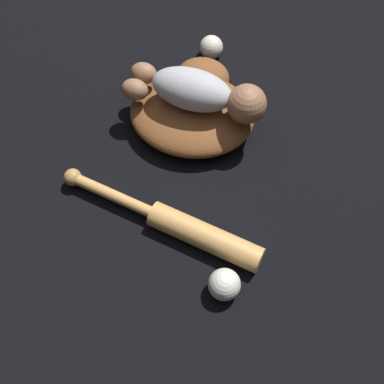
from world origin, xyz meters
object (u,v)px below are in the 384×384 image
baseball_glove (194,107)px  baby_figure (200,92)px  baseball_bat (183,227)px  baseball (224,285)px  baseball_spare (211,47)px

baseball_glove → baby_figure: size_ratio=0.96×
baseball_glove → baseball_bat: bearing=-76.0°
baseball → baseball_spare: 0.69m
baseball_spare → baseball_bat: bearing=-79.3°
baseball_bat → baseball_spare: (-0.10, 0.55, 0.00)m
baseball_spare → baby_figure: bearing=-79.6°
baseball_glove → baby_figure: bearing=-44.6°
baseball_glove → baseball_bat: baseball_glove is taller
baseball → baseball_bat: bearing=140.4°
baseball_glove → baseball_spare: (-0.02, 0.23, -0.01)m
baby_figure → baseball_bat: baby_figure is taller
baby_figure → baseball_bat: bearing=-79.0°
baseball → baby_figure: bearing=114.5°
baseball_glove → baseball: 0.47m
baseball → baseball_spare: baseball is taller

